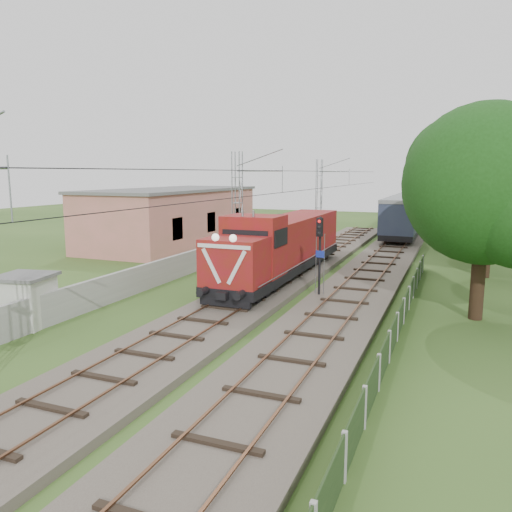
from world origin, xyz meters
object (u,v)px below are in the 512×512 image
at_px(coach_rake, 423,200).
at_px(locomotive, 282,245).
at_px(signal_post, 320,243).
at_px(relay_hut, 26,300).

bearing_deg(coach_rake, locomotive, -95.58).
distance_m(signal_post, relay_hut, 14.29).
bearing_deg(relay_hut, locomotive, 60.52).
bearing_deg(coach_rake, signal_post, -91.67).
xyz_separation_m(locomotive, coach_rake, (5.00, 51.18, 0.36)).
height_order(locomotive, coach_rake, locomotive).
height_order(signal_post, relay_hut, signal_post).
distance_m(coach_rake, signal_post, 55.12).
distance_m(locomotive, coach_rake, 51.43).
bearing_deg(relay_hut, coach_rake, 79.08).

